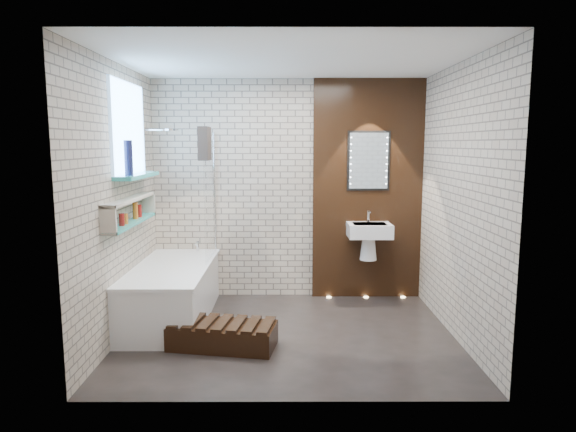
{
  "coord_description": "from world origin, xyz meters",
  "views": [
    {
      "loc": [
        -0.01,
        -4.72,
        1.85
      ],
      "look_at": [
        0.0,
        0.15,
        1.15
      ],
      "focal_mm": 31.51,
      "sensor_mm": 36.0,
      "label": 1
    }
  ],
  "objects_px": {
    "washbasin": "(369,235)",
    "walnut_step": "(223,336)",
    "bathtub": "(172,292)",
    "led_mirror": "(369,161)",
    "bath_screen": "(210,195)"
  },
  "relations": [
    {
      "from": "washbasin",
      "to": "walnut_step",
      "type": "bearing_deg",
      "value": -138.44
    },
    {
      "from": "bathtub",
      "to": "led_mirror",
      "type": "relative_size",
      "value": 2.49
    },
    {
      "from": "bath_screen",
      "to": "washbasin",
      "type": "distance_m",
      "value": 1.89
    },
    {
      "from": "bathtub",
      "to": "bath_screen",
      "type": "xyz_separation_m",
      "value": [
        0.35,
        0.44,
        0.99
      ]
    },
    {
      "from": "led_mirror",
      "to": "walnut_step",
      "type": "xyz_separation_m",
      "value": [
        -1.55,
        -1.53,
        -1.54
      ]
    },
    {
      "from": "bathtub",
      "to": "led_mirror",
      "type": "height_order",
      "value": "led_mirror"
    },
    {
      "from": "led_mirror",
      "to": "walnut_step",
      "type": "height_order",
      "value": "led_mirror"
    },
    {
      "from": "bathtub",
      "to": "bath_screen",
      "type": "relative_size",
      "value": 1.24
    },
    {
      "from": "bathtub",
      "to": "walnut_step",
      "type": "xyz_separation_m",
      "value": [
        0.62,
        -0.75,
        -0.18
      ]
    },
    {
      "from": "washbasin",
      "to": "led_mirror",
      "type": "bearing_deg",
      "value": 90.0
    },
    {
      "from": "bath_screen",
      "to": "walnut_step",
      "type": "bearing_deg",
      "value": -77.22
    },
    {
      "from": "bath_screen",
      "to": "bathtub",
      "type": "bearing_deg",
      "value": -128.9
    },
    {
      "from": "led_mirror",
      "to": "walnut_step",
      "type": "distance_m",
      "value": 2.67
    },
    {
      "from": "washbasin",
      "to": "bath_screen",
      "type": "bearing_deg",
      "value": -174.22
    },
    {
      "from": "bathtub",
      "to": "washbasin",
      "type": "xyz_separation_m",
      "value": [
        2.17,
        0.62,
        0.5
      ]
    }
  ]
}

